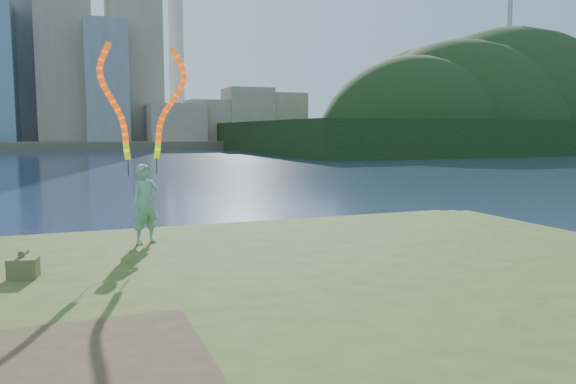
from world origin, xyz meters
name	(u,v)px	position (x,y,z in m)	size (l,w,h in m)	color
ground	(202,324)	(0.00, 0.00, 0.00)	(320.00, 320.00, 0.00)	#1B2844
grassy_knoll	(249,362)	(0.00, -2.30, 0.34)	(20.00, 18.00, 0.80)	#3B4C1B
far_shore	(80,144)	(0.00, 95.00, 0.60)	(320.00, 40.00, 1.20)	brown
wooded_hill	(502,148)	(59.57, 59.96, 0.16)	(78.00, 50.00, 63.00)	black
woman_with_ribbons	(144,162)	(-0.49, 2.37, 2.26)	(1.82, 0.80, 3.83)	#207743
canvas_bag	(23,267)	(-2.36, 0.51, 0.95)	(0.43, 0.48, 0.36)	#4D502C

